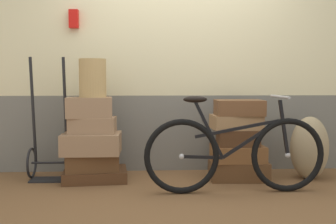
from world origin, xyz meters
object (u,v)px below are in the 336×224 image
suitcase_0 (95,175)px  wicker_basket (93,78)px  suitcase_3 (93,125)px  suitcase_9 (239,108)px  suitcase_1 (93,161)px  suitcase_7 (238,137)px  burlap_sack (309,148)px  suitcase_5 (238,169)px  bicycle (235,153)px  suitcase_4 (89,107)px  suitcase_8 (236,122)px  luggage_trolley (50,152)px  suitcase_2 (92,143)px  suitcase_6 (238,153)px

suitcase_0 → wicker_basket: (-0.01, -0.01, 1.01)m
suitcase_3 → suitcase_9: (1.52, 0.00, 0.18)m
suitcase_1 → suitcase_7: bearing=-6.8°
suitcase_3 → burlap_sack: bearing=-0.0°
suitcase_5 → bicycle: (-0.15, -0.52, 0.27)m
suitcase_7 → bicycle: (-0.14, -0.48, -0.08)m
suitcase_4 → suitcase_8: (1.52, 0.01, -0.16)m
suitcase_3 → luggage_trolley: 0.58m
suitcase_1 → burlap_sack: 2.28m
suitcase_1 → suitcase_5: bearing=-5.4°
suitcase_2 → wicker_basket: (0.02, 0.02, 0.67)m
suitcase_3 → suitcase_8: 1.49m
suitcase_3 → suitcase_6: suitcase_3 is taller
suitcase_0 → suitcase_1: (-0.02, -0.01, 0.15)m
suitcase_2 → luggage_trolley: bearing=161.7°
wicker_basket → suitcase_1: bearing=161.7°
suitcase_0 → suitcase_4: 0.71m
suitcase_4 → luggage_trolley: size_ratio=0.36×
suitcase_3 → suitcase_5: size_ratio=0.78×
suitcase_4 → suitcase_5: 1.69m
suitcase_6 → wicker_basket: size_ratio=1.37×
suitcase_2 → suitcase_8: (1.50, 0.04, 0.21)m
suitcase_8 → bicycle: bearing=-106.8°
wicker_basket → suitcase_2: bearing=-124.9°
suitcase_0 → suitcase_1: bearing=-161.3°
suitcase_3 → suitcase_4: suitcase_4 is taller
suitcase_6 → suitcase_8: (-0.02, 0.03, 0.33)m
suitcase_1 → bicycle: bearing=-26.2°
suitcase_4 → suitcase_0: bearing=7.4°
suitcase_0 → suitcase_4: size_ratio=1.41×
suitcase_2 → suitcase_5: size_ratio=0.98×
suitcase_4 → wicker_basket: 0.30m
bicycle → suitcase_7: bearing=74.1°
suitcase_7 → luggage_trolley: luggage_trolley is taller
suitcase_0 → suitcase_8: size_ratio=1.29×
suitcase_7 → suitcase_6: bearing=60.8°
suitcase_0 → luggage_trolley: bearing=161.2°
suitcase_5 → suitcase_6: bearing=-108.8°
suitcase_0 → burlap_sack: (2.25, -0.04, 0.27)m
wicker_basket → suitcase_3: bearing=-121.7°
suitcase_9 → wicker_basket: size_ratio=1.25×
wicker_basket → luggage_trolley: luggage_trolley is taller
suitcase_1 → suitcase_2: (-0.00, -0.03, 0.19)m
burlap_sack → suitcase_8: bearing=176.7°
suitcase_4 → luggage_trolley: (-0.44, 0.13, -0.49)m
suitcase_0 → suitcase_2: 0.34m
wicker_basket → bicycle: size_ratio=0.23×
suitcase_4 → suitcase_5: (1.55, 0.02, -0.67)m
suitcase_0 → suitcase_8: 1.57m
suitcase_8 → luggage_trolley: bearing=173.3°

